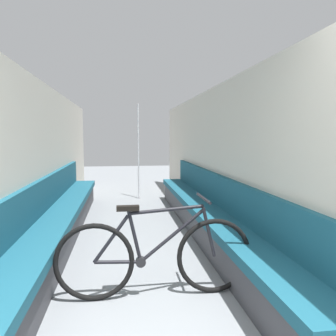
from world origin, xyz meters
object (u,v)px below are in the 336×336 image
at_px(bench_seat_row_left, 57,223).
at_px(bench_seat_row_right, 208,217).
at_px(grab_pole_near, 138,153).
at_px(bicycle, 156,256).

bearing_deg(bench_seat_row_left, bench_seat_row_right, 0.00).
distance_m(bench_seat_row_left, bench_seat_row_right, 2.11).
relative_size(bench_seat_row_right, grab_pole_near, 2.75).
bearing_deg(bench_seat_row_right, bench_seat_row_left, 180.00).
distance_m(bench_seat_row_left, bicycle, 2.03).
distance_m(bench_seat_row_right, bicycle, 1.91).
height_order(bench_seat_row_right, bicycle, bicycle).
height_order(bench_seat_row_left, bicycle, bicycle).
bearing_deg(bench_seat_row_right, bicycle, -119.66).
height_order(bicycle, grab_pole_near, grab_pole_near).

